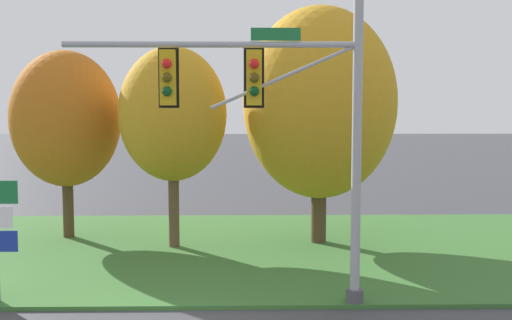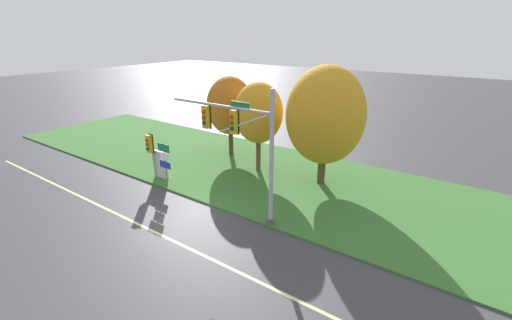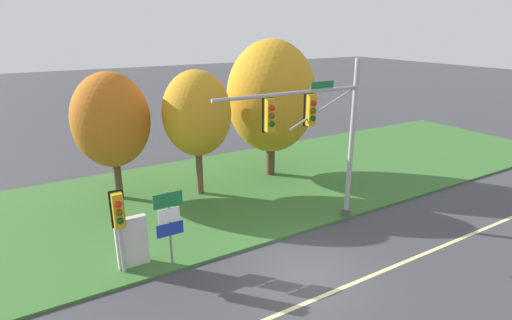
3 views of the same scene
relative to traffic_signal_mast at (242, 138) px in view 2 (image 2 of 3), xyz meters
name	(u,v)px [view 2 (image 2 of 3)]	position (x,y,z in m)	size (l,w,h in m)	color
ground_plane	(176,223)	(-2.43, -2.72, -4.46)	(160.00, 160.00, 0.00)	#3D3D42
lane_stripe	(158,233)	(-2.43, -3.92, -4.46)	(36.00, 0.16, 0.01)	beige
grass_verge	(263,173)	(-2.43, 5.53, -4.41)	(48.00, 11.50, 0.10)	#386B2D
traffic_signal_mast	(242,138)	(0.00, 0.00, 0.00)	(6.73, 0.49, 7.02)	#9EA0A5
pedestrian_signal_near_kerb	(150,146)	(-8.06, 0.43, -2.10)	(0.46, 0.55, 3.12)	#9EA0A5
route_sign_post	(165,158)	(-6.42, 0.21, -2.53)	(1.05, 0.08, 2.86)	slate
tree_nearest_road	(230,106)	(-6.71, 7.28, -0.36)	(3.65, 3.65, 6.29)	#4C3823
tree_left_of_mast	(258,113)	(-2.97, 5.76, -0.17)	(3.37, 3.37, 6.31)	brown
tree_behind_signpost	(325,116)	(1.69, 6.33, 0.18)	(4.94, 4.94, 7.64)	#4C3823
info_kiosk	(161,164)	(-7.64, 0.83, -3.42)	(1.10, 0.24, 1.90)	beige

